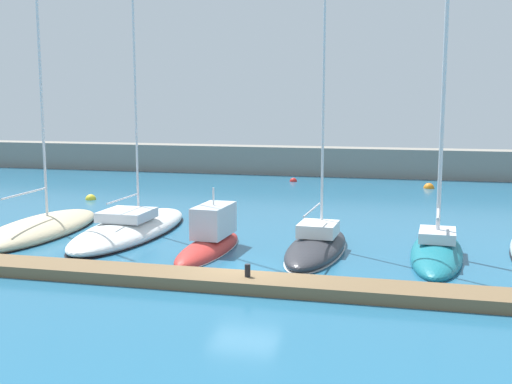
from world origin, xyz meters
name	(u,v)px	position (x,y,z in m)	size (l,w,h in m)	color
ground_plane	(245,277)	(0.00, 0.00, 0.00)	(120.00, 120.00, 0.00)	#236084
dock_pier	(234,282)	(0.00, -1.40, 0.21)	(26.96, 1.67, 0.42)	brown
breakwater_seawall	(340,162)	(0.00, 31.53, 1.18)	(108.00, 2.32, 2.36)	gray
sailboat_sand_nearest	(40,229)	(-11.57, 4.96, 0.21)	(3.47, 9.74, 14.82)	beige
sailboat_white_second	(131,228)	(-7.19, 5.79, 0.29)	(3.56, 10.57, 20.09)	white
motorboat_red_third	(210,240)	(-2.44, 3.45, 0.47)	(1.98, 6.33, 3.02)	#B72D28
sailboat_charcoal_fourth	(317,245)	(2.02, 4.29, 0.31)	(2.57, 7.41, 15.03)	#2D2D33
sailboat_teal_fifth	(437,250)	(6.95, 4.80, 0.26)	(2.45, 8.13, 12.61)	#19707F
mooring_buoy_red	(293,181)	(-3.13, 26.80, 0.00)	(0.57, 0.57, 0.57)	red
mooring_buoy_yellow	(91,200)	(-14.18, 14.88, 0.00)	(0.69, 0.69, 0.69)	yellow
mooring_buoy_orange	(429,188)	(7.09, 25.42, 0.00)	(0.77, 0.77, 0.77)	orange
dock_bollard	(248,270)	(0.47, -1.40, 0.64)	(0.20, 0.20, 0.44)	black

